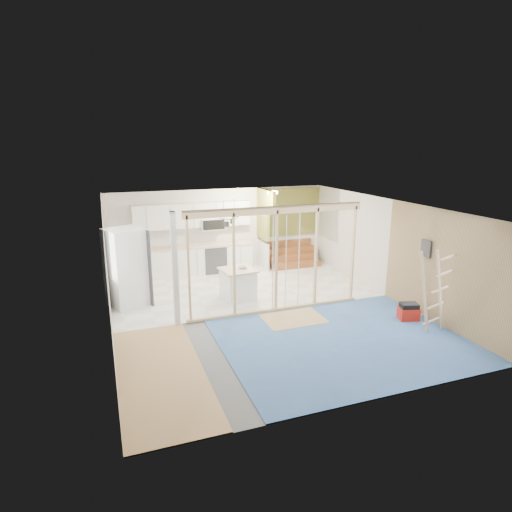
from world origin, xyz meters
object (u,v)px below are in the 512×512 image
object	(u,v)px
fridge	(127,268)
toolbox	(409,312)
ladder	(434,291)
island	(238,284)

from	to	relation	value
fridge	toolbox	size ratio (longest dim) A/B	3.90
toolbox	ladder	distance (m)	1.03
fridge	island	xyz separation A→B (m)	(2.72, -0.55, -0.58)
island	ladder	world-z (taller)	ladder
island	ladder	xyz separation A→B (m)	(3.32, -3.34, 0.53)
toolbox	island	bearing A→B (deg)	157.53
island	ladder	size ratio (longest dim) A/B	0.51
fridge	toolbox	bearing A→B (deg)	-50.39
island	toolbox	xyz separation A→B (m)	(3.31, -2.64, -0.22)
island	toolbox	distance (m)	4.24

